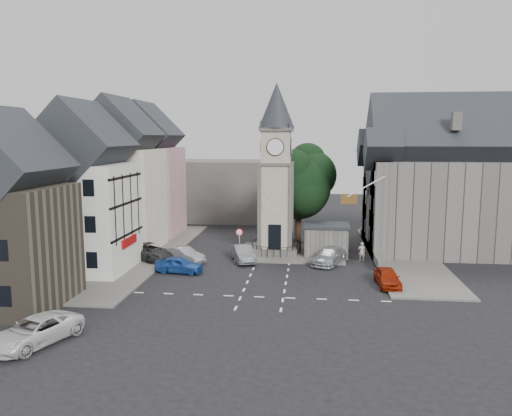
# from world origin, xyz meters

# --- Properties ---
(ground) EXTENTS (120.00, 120.00, 0.00)m
(ground) POSITION_xyz_m (0.00, 0.00, 0.00)
(ground) COLOR black
(ground) RESTS_ON ground
(pavement_west) EXTENTS (6.00, 30.00, 0.14)m
(pavement_west) POSITION_xyz_m (-12.50, 6.00, 0.07)
(pavement_west) COLOR #595651
(pavement_west) RESTS_ON ground
(pavement_east) EXTENTS (6.00, 26.00, 0.14)m
(pavement_east) POSITION_xyz_m (12.00, 8.00, 0.07)
(pavement_east) COLOR #595651
(pavement_east) RESTS_ON ground
(central_island) EXTENTS (10.00, 8.00, 0.16)m
(central_island) POSITION_xyz_m (1.50, 8.00, 0.08)
(central_island) COLOR #595651
(central_island) RESTS_ON ground
(road_markings) EXTENTS (20.00, 8.00, 0.01)m
(road_markings) POSITION_xyz_m (0.00, -5.50, 0.01)
(road_markings) COLOR silver
(road_markings) RESTS_ON ground
(clock_tower) EXTENTS (4.86, 4.86, 16.25)m
(clock_tower) POSITION_xyz_m (0.00, 7.99, 8.12)
(clock_tower) COLOR #4C4944
(clock_tower) RESTS_ON ground
(stone_shelter) EXTENTS (4.30, 3.30, 3.08)m
(stone_shelter) POSITION_xyz_m (4.80, 7.50, 1.55)
(stone_shelter) COLOR #5A5853
(stone_shelter) RESTS_ON ground
(town_tree) EXTENTS (7.20, 7.20, 10.80)m
(town_tree) POSITION_xyz_m (2.00, 13.00, 6.97)
(town_tree) COLOR black
(town_tree) RESTS_ON ground
(warning_sign_post) EXTENTS (0.70, 0.19, 2.85)m
(warning_sign_post) POSITION_xyz_m (-3.20, 5.43, 2.03)
(warning_sign_post) COLOR black
(warning_sign_post) RESTS_ON ground
(terrace_pink) EXTENTS (8.10, 7.60, 12.80)m
(terrace_pink) POSITION_xyz_m (-15.50, 16.00, 6.58)
(terrace_pink) COLOR #B97F88
(terrace_pink) RESTS_ON ground
(terrace_cream) EXTENTS (8.10, 7.60, 12.80)m
(terrace_cream) POSITION_xyz_m (-15.50, 8.00, 6.58)
(terrace_cream) COLOR beige
(terrace_cream) RESTS_ON ground
(terrace_tudor) EXTENTS (8.10, 7.60, 12.00)m
(terrace_tudor) POSITION_xyz_m (-15.50, 0.00, 6.19)
(terrace_tudor) COLOR silver
(terrace_tudor) RESTS_ON ground
(building_sw_stone) EXTENTS (8.60, 7.60, 10.40)m
(building_sw_stone) POSITION_xyz_m (-17.00, -9.00, 5.35)
(building_sw_stone) COLOR #4D453A
(building_sw_stone) RESTS_ON ground
(backdrop_west) EXTENTS (20.00, 10.00, 8.00)m
(backdrop_west) POSITION_xyz_m (-12.00, 28.00, 4.00)
(backdrop_west) COLOR #4C4944
(backdrop_west) RESTS_ON ground
(east_building) EXTENTS (14.40, 11.40, 12.60)m
(east_building) POSITION_xyz_m (15.59, 11.00, 6.26)
(east_building) COLOR #5A5853
(east_building) RESTS_ON ground
(east_boundary_wall) EXTENTS (0.40, 16.00, 0.90)m
(east_boundary_wall) POSITION_xyz_m (9.20, 10.00, 0.45)
(east_boundary_wall) COLOR #5A5853
(east_boundary_wall) RESTS_ON ground
(flagpole) EXTENTS (3.68, 0.10, 2.74)m
(flagpole) POSITION_xyz_m (8.00, 4.00, 7.00)
(flagpole) COLOR white
(flagpole) RESTS_ON ground
(car_west_blue) EXTENTS (4.17, 2.06, 1.37)m
(car_west_blue) POSITION_xyz_m (-7.50, 0.10, 0.68)
(car_west_blue) COLOR #1C469B
(car_west_blue) RESTS_ON ground
(car_west_silver) EXTENTS (4.29, 3.40, 1.37)m
(car_west_silver) POSITION_xyz_m (-7.96, 3.55, 0.68)
(car_west_silver) COLOR #9FA2A6
(car_west_silver) RESTS_ON ground
(car_west_grey) EXTENTS (6.11, 5.13, 1.55)m
(car_west_grey) POSITION_xyz_m (-11.50, 4.07, 0.78)
(car_west_grey) COLOR #2A2A2C
(car_west_grey) RESTS_ON ground
(car_island_silver) EXTENTS (2.98, 4.75, 1.48)m
(car_island_silver) POSITION_xyz_m (-2.73, 4.50, 0.74)
(car_island_silver) COLOR gray
(car_island_silver) RESTS_ON ground
(car_island_east) EXTENTS (3.82, 5.30, 1.43)m
(car_island_east) POSITION_xyz_m (5.06, 4.50, 0.71)
(car_island_east) COLOR #ADB0B5
(car_island_east) RESTS_ON ground
(car_east_red) EXTENTS (1.85, 4.12, 1.37)m
(car_east_red) POSITION_xyz_m (9.20, -1.77, 0.69)
(car_east_red) COLOR #981F08
(car_east_red) RESTS_ON ground
(van_sw_white) EXTENTS (4.19, 5.81, 1.47)m
(van_sw_white) POSITION_xyz_m (-11.49, -14.87, 0.73)
(van_sw_white) COLOR silver
(van_sw_white) RESTS_ON ground
(pedestrian) EXTENTS (0.66, 0.45, 1.74)m
(pedestrian) POSITION_xyz_m (8.00, 5.86, 0.87)
(pedestrian) COLOR #B3A394
(pedestrian) RESTS_ON ground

